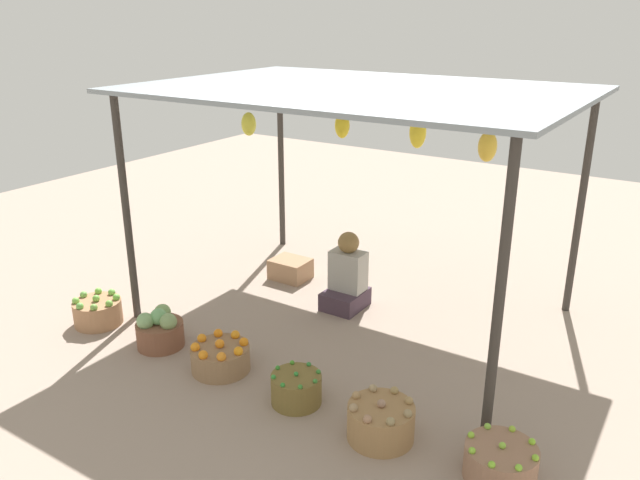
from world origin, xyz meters
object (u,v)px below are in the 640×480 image
object	(u,v)px
wooden_crate_near_vendor	(290,269)
basket_potatoes	(381,421)
basket_oranges	(220,357)
basket_green_chilies	(296,389)
basket_cabbages	(160,330)
basket_green_apples	(98,311)
basket_limes	(500,462)
vendor_person	(347,279)

from	to	relation	value
wooden_crate_near_vendor	basket_potatoes	bearing A→B (deg)	-42.18
basket_oranges	basket_green_chilies	world-z (taller)	basket_oranges
basket_cabbages	basket_green_chilies	xyz separation A→B (m)	(1.50, -0.06, -0.04)
wooden_crate_near_vendor	basket_cabbages	bearing A→B (deg)	-93.11
basket_oranges	basket_green_chilies	size ratio (longest dim) A/B	1.26
basket_green_apples	basket_oranges	size ratio (longest dim) A/B	0.92
basket_limes	wooden_crate_near_vendor	size ratio (longest dim) A/B	1.14
basket_oranges	basket_potatoes	world-z (taller)	basket_potatoes
vendor_person	basket_cabbages	world-z (taller)	vendor_person
basket_cabbages	basket_green_apples	bearing A→B (deg)	-178.80
basket_green_chilies	basket_potatoes	world-z (taller)	basket_potatoes
vendor_person	basket_potatoes	bearing A→B (deg)	-52.98
basket_green_chilies	basket_potatoes	bearing A→B (deg)	-2.47
vendor_person	basket_cabbages	bearing A→B (deg)	-121.86
wooden_crate_near_vendor	basket_green_chilies	bearing A→B (deg)	-53.62
basket_cabbages	wooden_crate_near_vendor	world-z (taller)	basket_cabbages
vendor_person	basket_cabbages	xyz separation A→B (m)	(-0.98, -1.57, -0.14)
vendor_person	basket_limes	world-z (taller)	vendor_person
basket_green_apples	vendor_person	bearing A→B (deg)	41.67
basket_green_chilies	basket_potatoes	xyz separation A→B (m)	(0.73, -0.03, 0.01)
basket_green_chilies	wooden_crate_near_vendor	distance (m)	2.36
basket_cabbages	basket_oranges	size ratio (longest dim) A/B	0.85
basket_potatoes	basket_limes	size ratio (longest dim) A/B	1.02
basket_oranges	basket_green_apples	bearing A→B (deg)	-179.83
basket_green_apples	basket_cabbages	world-z (taller)	basket_cabbages
basket_green_chilies	wooden_crate_near_vendor	world-z (taller)	basket_green_chilies
vendor_person	basket_limes	bearing A→B (deg)	-37.79
basket_cabbages	basket_green_chilies	distance (m)	1.50
vendor_person	wooden_crate_near_vendor	xyz separation A→B (m)	(-0.88, 0.27, -0.19)
basket_cabbages	wooden_crate_near_vendor	xyz separation A→B (m)	(0.10, 1.84, -0.04)
vendor_person	basket_green_chilies	distance (m)	1.72
basket_limes	vendor_person	bearing A→B (deg)	142.21
vendor_person	basket_green_chilies	bearing A→B (deg)	-72.27
basket_oranges	basket_potatoes	size ratio (longest dim) A/B	1.04
vendor_person	basket_green_chilies	world-z (taller)	vendor_person
basket_green_chilies	basket_limes	xyz separation A→B (m)	(1.55, 0.02, -0.00)
wooden_crate_near_vendor	vendor_person	bearing A→B (deg)	-17.05
basket_green_apples	basket_potatoes	bearing A→B (deg)	-1.33
basket_oranges	wooden_crate_near_vendor	size ratio (longest dim) A/B	1.20
vendor_person	basket_oranges	world-z (taller)	vendor_person
basket_oranges	basket_limes	bearing A→B (deg)	-0.53
vendor_person	basket_limes	size ratio (longest dim) A/B	1.70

